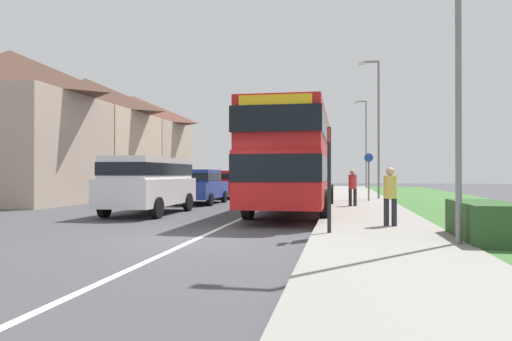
{
  "coord_description": "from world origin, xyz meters",
  "views": [
    {
      "loc": [
        3.27,
        -10.15,
        1.52
      ],
      "look_at": [
        0.61,
        4.27,
        1.6
      ],
      "focal_mm": 32.34,
      "sensor_mm": 36.0,
      "label": 1
    }
  ],
  "objects_px": {
    "pedestrian_at_stop": "(390,194)",
    "pedestrian_walking_away": "(353,186)",
    "double_decker_bus": "(295,157)",
    "parked_car_red": "(227,183)",
    "bus_stop_sign": "(329,172)",
    "street_lamp_far": "(365,139)",
    "street_lamp_near": "(453,22)",
    "parked_car_blue": "(200,185)",
    "parked_van_white": "(150,180)",
    "street_lamp_mid": "(377,121)",
    "parked_car_black": "(244,182)",
    "cycle_route_sign": "(369,175)"
  },
  "relations": [
    {
      "from": "street_lamp_far",
      "to": "street_lamp_near",
      "type": "bearing_deg",
      "value": -89.97
    },
    {
      "from": "parked_car_black",
      "to": "street_lamp_near",
      "type": "xyz_separation_m",
      "value": [
        9.23,
        -23.28,
        3.66
      ]
    },
    {
      "from": "double_decker_bus",
      "to": "parked_car_blue",
      "type": "xyz_separation_m",
      "value": [
        -5.07,
        3.86,
        -1.22
      ]
    },
    {
      "from": "street_lamp_near",
      "to": "street_lamp_far",
      "type": "distance_m",
      "value": 33.77
    },
    {
      "from": "parked_car_blue",
      "to": "pedestrian_walking_away",
      "type": "relative_size",
      "value": 2.5
    },
    {
      "from": "pedestrian_at_stop",
      "to": "bus_stop_sign",
      "type": "bearing_deg",
      "value": -132.74
    },
    {
      "from": "parked_car_blue",
      "to": "street_lamp_near",
      "type": "xyz_separation_m",
      "value": [
        9.02,
        -12.02,
        3.61
      ]
    },
    {
      "from": "cycle_route_sign",
      "to": "street_lamp_near",
      "type": "xyz_separation_m",
      "value": [
        0.82,
        -14.18,
        3.1
      ]
    },
    {
      "from": "parked_car_black",
      "to": "street_lamp_near",
      "type": "bearing_deg",
      "value": -68.38
    },
    {
      "from": "parked_car_black",
      "to": "street_lamp_mid",
      "type": "distance_m",
      "value": 11.87
    },
    {
      "from": "parked_car_blue",
      "to": "pedestrian_walking_away",
      "type": "xyz_separation_m",
      "value": [
        7.3,
        -1.78,
        0.05
      ]
    },
    {
      "from": "parked_car_blue",
      "to": "bus_stop_sign",
      "type": "xyz_separation_m",
      "value": [
        6.54,
        -10.83,
        0.62
      ]
    },
    {
      "from": "parked_van_white",
      "to": "street_lamp_mid",
      "type": "bearing_deg",
      "value": 48.43
    },
    {
      "from": "double_decker_bus",
      "to": "bus_stop_sign",
      "type": "distance_m",
      "value": 7.15
    },
    {
      "from": "pedestrian_at_stop",
      "to": "bus_stop_sign",
      "type": "height_order",
      "value": "bus_stop_sign"
    },
    {
      "from": "parked_car_black",
      "to": "parked_van_white",
      "type": "bearing_deg",
      "value": -89.83
    },
    {
      "from": "bus_stop_sign",
      "to": "street_lamp_far",
      "type": "distance_m",
      "value": 32.82
    },
    {
      "from": "parked_van_white",
      "to": "cycle_route_sign",
      "type": "relative_size",
      "value": 1.99
    },
    {
      "from": "pedestrian_at_stop",
      "to": "street_lamp_near",
      "type": "relative_size",
      "value": 0.21
    },
    {
      "from": "double_decker_bus",
      "to": "parked_car_red",
      "type": "distance_m",
      "value": 10.7
    },
    {
      "from": "parked_car_blue",
      "to": "parked_car_black",
      "type": "height_order",
      "value": "parked_car_blue"
    },
    {
      "from": "bus_stop_sign",
      "to": "parked_car_black",
      "type": "bearing_deg",
      "value": 106.99
    },
    {
      "from": "double_decker_bus",
      "to": "parked_car_red",
      "type": "height_order",
      "value": "double_decker_bus"
    },
    {
      "from": "parked_car_red",
      "to": "street_lamp_far",
      "type": "height_order",
      "value": "street_lamp_far"
    },
    {
      "from": "parked_van_white",
      "to": "pedestrian_walking_away",
      "type": "bearing_deg",
      "value": 27.91
    },
    {
      "from": "pedestrian_walking_away",
      "to": "pedestrian_at_stop",
      "type": "bearing_deg",
      "value": -83.87
    },
    {
      "from": "bus_stop_sign",
      "to": "street_lamp_far",
      "type": "xyz_separation_m",
      "value": [
        2.46,
        32.58,
        3.11
      ]
    },
    {
      "from": "double_decker_bus",
      "to": "street_lamp_mid",
      "type": "relative_size",
      "value": 1.47
    },
    {
      "from": "parked_van_white",
      "to": "parked_car_red",
      "type": "bearing_deg",
      "value": 89.14
    },
    {
      "from": "parked_car_blue",
      "to": "street_lamp_near",
      "type": "bearing_deg",
      "value": -53.13
    },
    {
      "from": "parked_van_white",
      "to": "bus_stop_sign",
      "type": "bearing_deg",
      "value": -37.29
    },
    {
      "from": "parked_car_red",
      "to": "cycle_route_sign",
      "type": "relative_size",
      "value": 1.75
    },
    {
      "from": "pedestrian_walking_away",
      "to": "cycle_route_sign",
      "type": "bearing_deg",
      "value": 77.24
    },
    {
      "from": "pedestrian_walking_away",
      "to": "street_lamp_mid",
      "type": "bearing_deg",
      "value": 76.62
    },
    {
      "from": "parked_car_blue",
      "to": "street_lamp_mid",
      "type": "distance_m",
      "value": 10.36
    },
    {
      "from": "double_decker_bus",
      "to": "street_lamp_far",
      "type": "distance_m",
      "value": 26.02
    },
    {
      "from": "bus_stop_sign",
      "to": "street_lamp_near",
      "type": "xyz_separation_m",
      "value": [
        2.48,
        -1.19,
        2.99
      ]
    },
    {
      "from": "street_lamp_near",
      "to": "double_decker_bus",
      "type": "bearing_deg",
      "value": 115.84
    },
    {
      "from": "double_decker_bus",
      "to": "street_lamp_far",
      "type": "height_order",
      "value": "street_lamp_far"
    },
    {
      "from": "parked_car_blue",
      "to": "street_lamp_mid",
      "type": "height_order",
      "value": "street_lamp_mid"
    },
    {
      "from": "parked_car_black",
      "to": "pedestrian_at_stop",
      "type": "distance_m",
      "value": 22.03
    },
    {
      "from": "parked_car_blue",
      "to": "cycle_route_sign",
      "type": "height_order",
      "value": "cycle_route_sign"
    },
    {
      "from": "parked_car_red",
      "to": "street_lamp_mid",
      "type": "height_order",
      "value": "street_lamp_mid"
    },
    {
      "from": "parked_car_blue",
      "to": "street_lamp_mid",
      "type": "xyz_separation_m",
      "value": [
        8.75,
        4.31,
        3.48
      ]
    },
    {
      "from": "parked_car_blue",
      "to": "bus_stop_sign",
      "type": "distance_m",
      "value": 12.67
    },
    {
      "from": "street_lamp_far",
      "to": "pedestrian_walking_away",
      "type": "bearing_deg",
      "value": -94.12
    },
    {
      "from": "parked_van_white",
      "to": "pedestrian_walking_away",
      "type": "relative_size",
      "value": 3.01
    },
    {
      "from": "pedestrian_at_stop",
      "to": "parked_van_white",
      "type": "bearing_deg",
      "value": 157.5
    },
    {
      "from": "pedestrian_at_stop",
      "to": "pedestrian_walking_away",
      "type": "relative_size",
      "value": 1.0
    },
    {
      "from": "street_lamp_near",
      "to": "street_lamp_mid",
      "type": "bearing_deg",
      "value": 90.94
    }
  ]
}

